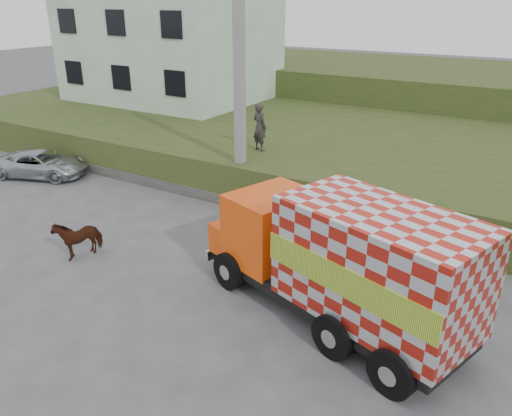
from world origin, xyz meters
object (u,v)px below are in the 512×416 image
Objects in this scene: utility_pole at (240,88)px; cow at (78,237)px; cargo_truck at (343,261)px; pedestrian at (260,127)px; suv at (41,164)px.

cow is at bearing -107.16° from utility_pole.
utility_pole is 1.13× the size of cargo_truck.
cargo_truck is at bearing 151.42° from pedestrian.
pedestrian reaches higher than cargo_truck.
utility_pole is at bearing 87.06° from cow.
utility_pole reaches higher than cargo_truck.
cargo_truck is 1.86× the size of suv.
cow is (-7.61, -0.89, -1.00)m from cargo_truck.
pedestrian is (-0.19, 1.63, -1.69)m from utility_pole.
suv is 9.27m from pedestrian.
utility_pole is 6.11× the size of cow.
pedestrian is at bearing -87.83° from suv.
pedestrian is (1.59, 7.40, 1.84)m from cow.
pedestrian is at bearing 150.79° from cargo_truck.
cargo_truck is 8.90m from pedestrian.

